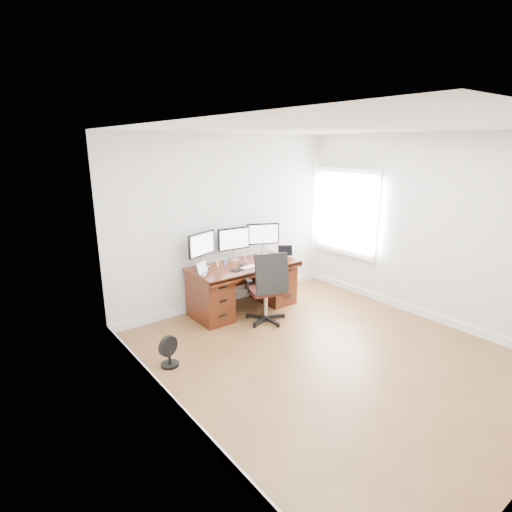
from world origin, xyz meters
TOP-DOWN VIEW (x-y plane):
  - ground at (0.00, 0.00)m, footprint 4.50×4.50m
  - back_wall at (0.00, 2.25)m, footprint 4.00×0.10m
  - right_wall at (2.00, 0.11)m, footprint 0.10×4.50m
  - desk at (0.00, 1.83)m, footprint 1.70×0.80m
  - office_chair at (-0.01, 1.23)m, footprint 0.72×0.72m
  - floor_fan at (-1.68, 0.99)m, footprint 0.26×0.22m
  - monitor_left at (-0.58, 2.07)m, footprint 0.53×0.22m
  - monitor_center at (-0.00, 2.07)m, footprint 0.55×0.16m
  - monitor_right at (0.58, 2.07)m, footprint 0.52×0.26m
  - tablet_left at (-0.76, 1.75)m, footprint 0.24×0.17m
  - tablet_right at (0.80, 1.75)m, footprint 0.24×0.18m
  - keyboard at (-0.04, 1.63)m, footprint 0.28×0.16m
  - trackpad at (0.28, 1.64)m, footprint 0.15×0.15m
  - drawing_tablet at (-0.25, 1.62)m, footprint 0.23×0.18m
  - phone at (-0.03, 1.80)m, footprint 0.14×0.11m
  - figurine_orange at (-0.38, 1.95)m, footprint 0.04×0.04m
  - figurine_blue at (-0.24, 1.95)m, footprint 0.04×0.04m
  - figurine_brown at (-0.11, 1.95)m, footprint 0.04×0.04m
  - figurine_pink at (0.13, 1.95)m, footprint 0.04×0.04m
  - figurine_purple at (0.24, 1.95)m, footprint 0.04×0.04m

SIDE VIEW (x-z plane):
  - ground at x=0.00m, z-range 0.00..0.00m
  - floor_fan at x=-1.68m, z-range -0.01..0.36m
  - office_chair at x=-0.01m, z-range -0.19..0.90m
  - desk at x=0.00m, z-range 0.03..0.78m
  - trackpad at x=0.28m, z-range 0.75..0.76m
  - drawing_tablet at x=-0.25m, z-range 0.75..0.76m
  - phone at x=-0.03m, z-range 0.75..0.76m
  - keyboard at x=-0.04m, z-range 0.75..0.76m
  - figurine_orange at x=-0.38m, z-range 0.75..0.85m
  - figurine_blue at x=-0.24m, z-range 0.75..0.85m
  - figurine_brown at x=-0.11m, z-range 0.75..0.85m
  - figurine_pink at x=0.13m, z-range 0.75..0.85m
  - figurine_purple at x=0.24m, z-range 0.75..0.85m
  - tablet_left at x=-0.76m, z-range 0.74..0.93m
  - tablet_right at x=0.80m, z-range 0.74..0.93m
  - monitor_left at x=-0.58m, z-range 0.82..1.35m
  - monitor_center at x=0.00m, z-range 0.82..1.35m
  - monitor_right at x=0.58m, z-range 0.82..1.35m
  - back_wall at x=0.00m, z-range 0.00..2.70m
  - right_wall at x=2.00m, z-range 0.00..2.70m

